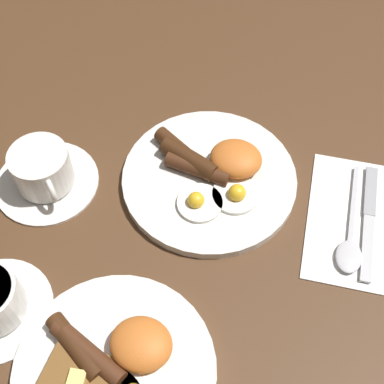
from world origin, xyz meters
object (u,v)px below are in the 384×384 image
at_px(spoon, 350,245).
at_px(breakfast_plate_far, 114,368).
at_px(teacup_near, 43,172).
at_px(breakfast_plate_near, 211,175).
at_px(knife, 369,215).

bearing_deg(spoon, breakfast_plate_far, -47.73).
xyz_separation_m(breakfast_plate_far, teacup_near, (0.20, -0.23, 0.02)).
xyz_separation_m(breakfast_plate_near, breakfast_plate_far, (0.04, 0.31, 0.00)).
height_order(breakfast_plate_far, knife, breakfast_plate_far).
height_order(breakfast_plate_near, knife, breakfast_plate_near).
bearing_deg(breakfast_plate_near, breakfast_plate_far, 83.57).
xyz_separation_m(breakfast_plate_near, knife, (-0.24, -0.00, -0.01)).
relative_size(teacup_near, spoon, 0.84).
relative_size(breakfast_plate_far, teacup_near, 1.59).
relative_size(breakfast_plate_near, teacup_near, 1.68).
bearing_deg(breakfast_plate_near, teacup_near, 17.98).
bearing_deg(breakfast_plate_far, breakfast_plate_near, -96.43).
distance_m(breakfast_plate_near, knife, 0.24).
relative_size(breakfast_plate_far, knife, 1.28).
xyz_separation_m(teacup_near, knife, (-0.48, -0.08, -0.02)).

